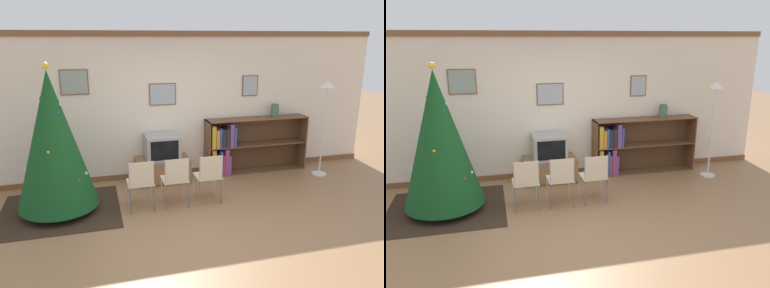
% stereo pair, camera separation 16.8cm
% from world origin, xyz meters
% --- Properties ---
extents(ground_plane, '(24.00, 24.00, 0.00)m').
position_xyz_m(ground_plane, '(0.00, 0.00, 0.00)').
color(ground_plane, '#936B47').
extents(wall_back, '(8.47, 0.11, 2.70)m').
position_xyz_m(wall_back, '(-0.00, 2.35, 1.35)').
color(wall_back, silver).
rests_on(wall_back, ground_plane).
extents(area_rug, '(1.79, 1.61, 0.01)m').
position_xyz_m(area_rug, '(-1.90, 1.21, 0.00)').
color(area_rug, '#332319').
rests_on(area_rug, ground_plane).
extents(christmas_tree, '(1.19, 1.19, 2.25)m').
position_xyz_m(christmas_tree, '(-1.90, 1.21, 1.13)').
color(christmas_tree, maroon).
rests_on(christmas_tree, area_rug).
extents(tv_console, '(0.98, 0.53, 0.45)m').
position_xyz_m(tv_console, '(-0.14, 2.02, 0.23)').
color(tv_console, brown).
rests_on(tv_console, ground_plane).
extents(television, '(0.60, 0.52, 0.44)m').
position_xyz_m(television, '(-0.14, 2.01, 0.67)').
color(television, '#9E9E99').
rests_on(television, tv_console).
extents(folding_chair_left, '(0.40, 0.40, 0.82)m').
position_xyz_m(folding_chair_left, '(-0.68, 0.90, 0.47)').
color(folding_chair_left, beige).
rests_on(folding_chair_left, ground_plane).
extents(folding_chair_center, '(0.40, 0.40, 0.82)m').
position_xyz_m(folding_chair_center, '(-0.14, 0.90, 0.47)').
color(folding_chair_center, beige).
rests_on(folding_chair_center, ground_plane).
extents(folding_chair_right, '(0.40, 0.40, 0.82)m').
position_xyz_m(folding_chair_right, '(0.40, 0.90, 0.47)').
color(folding_chair_right, beige).
rests_on(folding_chair_right, ground_plane).
extents(bookshelf, '(2.04, 0.36, 1.08)m').
position_xyz_m(bookshelf, '(1.38, 2.12, 0.53)').
color(bookshelf, brown).
rests_on(bookshelf, ground_plane).
extents(vase, '(0.16, 0.16, 0.25)m').
position_xyz_m(vase, '(2.15, 2.15, 1.21)').
color(vase, '#47664C').
rests_on(vase, bookshelf).
extents(standing_lamp, '(0.28, 0.28, 1.82)m').
position_xyz_m(standing_lamp, '(2.88, 1.58, 1.40)').
color(standing_lamp, silver).
rests_on(standing_lamp, ground_plane).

